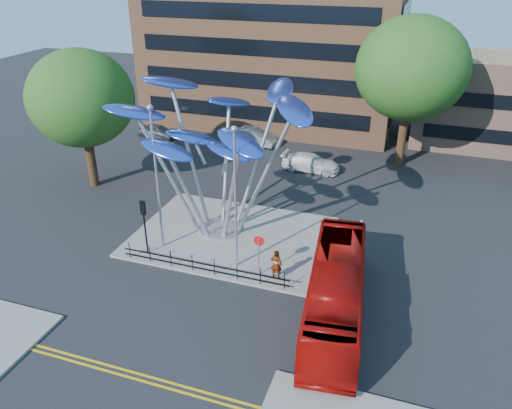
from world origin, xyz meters
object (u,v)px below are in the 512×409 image
at_px(street_lamp_left, 156,167).
at_px(red_bus, 336,291).
at_px(tree_right, 412,69).
at_px(no_entry_sign_island, 259,249).
at_px(pedestrian, 276,264).
at_px(traffic_light_island, 144,216).
at_px(parked_car_left, 157,131).
at_px(street_lamp_right, 235,187).
at_px(parked_car_right, 311,163).
at_px(tree_left, 81,99).
at_px(leaf_sculpture, 216,129).
at_px(parked_car_mid, 253,136).

relative_size(street_lamp_left, red_bus, 0.82).
distance_m(tree_right, red_bus, 22.45).
bearing_deg(no_entry_sign_island, pedestrian, -0.93).
bearing_deg(traffic_light_island, parked_car_left, 117.33).
bearing_deg(street_lamp_right, parked_car_right, 87.33).
bearing_deg(tree_left, parked_car_left, 93.66).
bearing_deg(parked_car_left, parked_car_right, -96.65).
relative_size(red_bus, parked_car_left, 2.68).
bearing_deg(leaf_sculpture, red_bus, -35.18).
distance_m(red_bus, parked_car_right, 18.48).
height_order(tree_right, red_bus, tree_right).
distance_m(no_entry_sign_island, red_bus, 5.01).
relative_size(red_bus, pedestrian, 6.07).
relative_size(parked_car_left, parked_car_right, 0.84).
distance_m(tree_left, traffic_light_island, 12.44).
xyz_separation_m(street_lamp_right, parked_car_left, (-15.22, 18.31, -4.42)).
distance_m(tree_right, tree_left, 25.09).
distance_m(traffic_light_island, parked_car_left, 21.27).
distance_m(leaf_sculpture, traffic_light_island, 6.65).
distance_m(parked_car_left, parked_car_right, 16.23).
bearing_deg(parked_car_left, tree_left, -172.03).
height_order(street_lamp_right, parked_car_left, street_lamp_right).
distance_m(pedestrian, parked_car_right, 15.83).
bearing_deg(parked_car_mid, street_lamp_right, -155.33).
xyz_separation_m(no_entry_sign_island, parked_car_left, (-16.72, 18.80, -1.14)).
xyz_separation_m(street_lamp_left, no_entry_sign_island, (6.50, -0.98, -3.54)).
bearing_deg(leaf_sculpture, parked_car_left, 130.85).
distance_m(tree_left, leaf_sculpture, 12.38).
bearing_deg(tree_right, street_lamp_left, -124.05).
xyz_separation_m(street_lamp_left, traffic_light_island, (-0.50, -1.00, -2.74)).
relative_size(leaf_sculpture, parked_car_mid, 2.68).
height_order(parked_car_mid, parked_car_right, parked_car_mid).
relative_size(tree_left, leaf_sculpture, 0.81).
xyz_separation_m(parked_car_left, parked_car_right, (15.93, -3.09, 0.01)).
xyz_separation_m(street_lamp_left, parked_car_right, (5.71, 14.73, -4.66)).
bearing_deg(parked_car_left, no_entry_sign_island, -134.03).
xyz_separation_m(pedestrian, parked_car_right, (-1.79, 15.73, -0.34)).
height_order(traffic_light_island, pedestrian, traffic_light_island).
relative_size(leaf_sculpture, parked_car_right, 2.67).
distance_m(leaf_sculpture, street_lamp_left, 4.28).
height_order(leaf_sculpture, traffic_light_island, leaf_sculpture).
relative_size(parked_car_mid, parked_car_right, 0.99).
bearing_deg(tree_left, parked_car_right, 28.41).
relative_size(tree_left, red_bus, 0.97).
relative_size(no_entry_sign_island, red_bus, 0.23).
distance_m(tree_left, parked_car_right, 18.34).
xyz_separation_m(tree_right, parked_car_right, (-6.79, -3.77, -7.34)).
height_order(tree_left, parked_car_mid, tree_left).
height_order(red_bus, parked_car_left, red_bus).
height_order(street_lamp_right, parked_car_mid, street_lamp_right).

